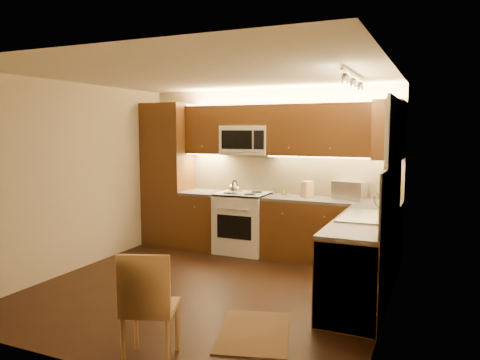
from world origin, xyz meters
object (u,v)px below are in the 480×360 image
at_px(microwave, 247,140).
at_px(dining_chair, 150,305).
at_px(knife_block, 307,189).
at_px(kettle, 234,187).
at_px(soap_bottle, 393,203).
at_px(toaster_oven, 350,190).
at_px(sink, 366,210).
at_px(stove, 243,222).

distance_m(microwave, dining_chair, 3.78).
bearing_deg(knife_block, kettle, -141.31).
relative_size(microwave, soap_bottle, 4.67).
height_order(toaster_oven, knife_block, toaster_oven).
distance_m(microwave, knife_block, 1.21).
xyz_separation_m(microwave, sink, (2.00, -1.26, -0.74)).
height_order(sink, soap_bottle, soap_bottle).
distance_m(toaster_oven, soap_bottle, 0.94).
bearing_deg(kettle, soap_bottle, -3.41).
distance_m(stove, dining_chair, 3.44).
bearing_deg(knife_block, toaster_oven, 28.86).
height_order(toaster_oven, dining_chair, toaster_oven).
bearing_deg(toaster_oven, microwave, -169.75).
xyz_separation_m(stove, kettle, (-0.06, -0.18, 0.57)).
bearing_deg(dining_chair, kettle, 82.33).
bearing_deg(stove, knife_block, 5.66).
xyz_separation_m(stove, toaster_oven, (1.58, 0.15, 0.57)).
bearing_deg(soap_bottle, stove, 145.46).
bearing_deg(dining_chair, knife_block, 64.34).
bearing_deg(dining_chair, toaster_oven, 54.94).
bearing_deg(soap_bottle, knife_block, 132.31).
xyz_separation_m(toaster_oven, soap_bottle, (0.66, -0.68, -0.05)).
bearing_deg(kettle, dining_chair, -72.25).
distance_m(sink, dining_chair, 2.67).
distance_m(sink, kettle, 2.27).
height_order(sink, dining_chair, sink).
xyz_separation_m(microwave, kettle, (-0.06, -0.32, -0.69)).
relative_size(knife_block, soap_bottle, 1.45).
xyz_separation_m(stove, soap_bottle, (2.24, -0.53, 0.52)).
bearing_deg(knife_block, microwave, -158.45).
bearing_deg(stove, sink, -29.36).
relative_size(stove, dining_chair, 0.99).
xyz_separation_m(microwave, toaster_oven, (1.58, 0.02, -0.69)).
bearing_deg(knife_block, sink, -26.45).
bearing_deg(sink, toaster_oven, 108.02).
distance_m(kettle, knife_block, 1.08).
xyz_separation_m(soap_bottle, dining_chair, (-1.59, -2.85, -0.51)).
bearing_deg(soap_bottle, dining_chair, -140.41).
relative_size(toaster_oven, soap_bottle, 2.67).
relative_size(stove, sink, 1.07).
distance_m(sink, soap_bottle, 0.64).
distance_m(microwave, sink, 2.48).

